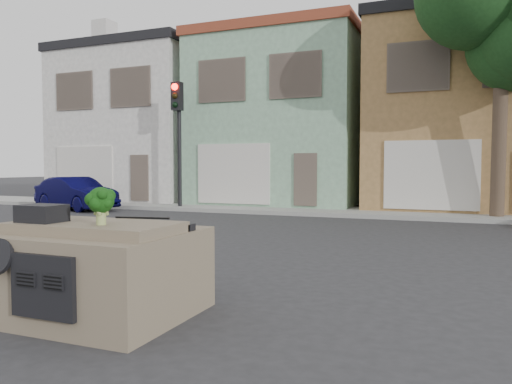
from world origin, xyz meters
The scene contains 12 objects.
ground_plane centered at (0.00, 0.00, 0.00)m, with size 120.00×120.00×0.00m, color #303033.
sidewalk centered at (0.00, 10.50, 0.07)m, with size 40.00×3.00×0.15m, color gray.
townhouse_white centered at (-11.00, 14.50, 3.77)m, with size 7.20×8.20×7.55m, color silver.
townhouse_mint centered at (-3.50, 14.50, 3.77)m, with size 7.20×8.20×7.55m, color #86B18F.
townhouse_tan centered at (4.00, 14.50, 3.77)m, with size 7.20×8.20×7.55m, color #9D7544.
navy_sedan centered at (-10.41, 8.08, 0.00)m, with size 1.40×4.01×1.32m, color #060535.
traffic_signal centered at (-6.50, 9.50, 2.55)m, with size 0.40×0.40×5.10m, color black.
tree_near centered at (5.00, 9.80, 4.25)m, with size 4.40×4.00×8.50m, color #193F19.
car_dashboard centered at (0.00, -3.00, 0.56)m, with size 2.00×1.80×1.12m, color #766751.
instrument_hump centered at (-0.58, -3.35, 1.22)m, with size 0.48×0.38×0.20m, color black.
wiper_arm centered at (0.28, -2.62, 1.13)m, with size 0.70×0.03×0.02m, color black.
broccoli centered at (0.23, -3.32, 1.33)m, with size 0.35×0.35×0.42m, color #0F350C.
Camera 1 is at (3.85, -7.70, 1.76)m, focal length 35.00 mm.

